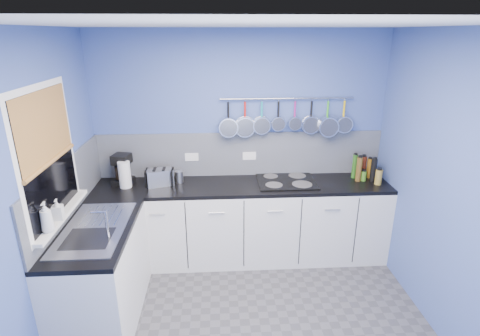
{
  "coord_description": "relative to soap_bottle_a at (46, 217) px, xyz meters",
  "views": [
    {
      "loc": [
        -0.25,
        -2.57,
        2.46
      ],
      "look_at": [
        -0.05,
        0.75,
        1.25
      ],
      "focal_mm": 28.22,
      "sensor_mm": 36.0,
      "label": 1
    }
  ],
  "objects": [
    {
      "name": "floor",
      "position": [
        1.53,
        0.01,
        -1.18
      ],
      "size": [
        3.2,
        3.0,
        0.02
      ],
      "primitive_type": "cube",
      "color": "#47474C",
      "rests_on": "ground"
    },
    {
      "name": "ceiling",
      "position": [
        1.53,
        0.01,
        1.34
      ],
      "size": [
        3.2,
        3.0,
        0.02
      ],
      "primitive_type": "cube",
      "color": "white",
      "rests_on": "ground"
    },
    {
      "name": "wall_back",
      "position": [
        1.53,
        1.52,
        0.08
      ],
      "size": [
        3.2,
        0.02,
        2.5
      ],
      "primitive_type": "cube",
      "color": "#42589F",
      "rests_on": "ground"
    },
    {
      "name": "wall_left",
      "position": [
        -0.08,
        0.01,
        0.08
      ],
      "size": [
        0.02,
        3.0,
        2.5
      ],
      "primitive_type": "cube",
      "color": "#42589F",
      "rests_on": "ground"
    },
    {
      "name": "wall_right",
      "position": [
        3.14,
        0.01,
        0.08
      ],
      "size": [
        0.02,
        3.0,
        2.5
      ],
      "primitive_type": "cube",
      "color": "#42589F",
      "rests_on": "ground"
    },
    {
      "name": "backsplash_back",
      "position": [
        1.53,
        1.49,
        -0.02
      ],
      "size": [
        3.2,
        0.02,
        0.5
      ],
      "primitive_type": "cube",
      "color": "gray",
      "rests_on": "wall_back"
    },
    {
      "name": "backsplash_left",
      "position": [
        -0.06,
        0.61,
        -0.02
      ],
      "size": [
        0.02,
        1.8,
        0.5
      ],
      "primitive_type": "cube",
      "color": "gray",
      "rests_on": "wall_left"
    },
    {
      "name": "cabinet_run_back",
      "position": [
        1.53,
        1.21,
        -0.74
      ],
      "size": [
        3.2,
        0.6,
        0.86
      ],
      "primitive_type": "cube",
      "color": "silver",
      "rests_on": "ground"
    },
    {
      "name": "worktop_back",
      "position": [
        1.53,
        1.21,
        -0.29
      ],
      "size": [
        3.2,
        0.6,
        0.04
      ],
      "primitive_type": "cube",
      "color": "black",
      "rests_on": "cabinet_run_back"
    },
    {
      "name": "cabinet_run_left",
      "position": [
        0.23,
        0.31,
        -0.74
      ],
      "size": [
        0.6,
        1.2,
        0.86
      ],
      "primitive_type": "cube",
      "color": "silver",
      "rests_on": "ground"
    },
    {
      "name": "worktop_left",
      "position": [
        0.23,
        0.31,
        -0.29
      ],
      "size": [
        0.6,
        1.2,
        0.04
      ],
      "primitive_type": "cube",
      "color": "black",
      "rests_on": "cabinet_run_left"
    },
    {
      "name": "window_frame",
      "position": [
        -0.05,
        0.31,
        0.38
      ],
      "size": [
        0.01,
        1.0,
        1.1
      ],
      "primitive_type": "cube",
      "color": "white",
      "rests_on": "wall_left"
    },
    {
      "name": "window_glass",
      "position": [
        -0.04,
        0.31,
        0.38
      ],
      "size": [
        0.01,
        0.9,
        1.0
      ],
      "primitive_type": "cube",
      "color": "black",
      "rests_on": "wall_left"
    },
    {
      "name": "bamboo_blind",
      "position": [
        -0.03,
        0.31,
        0.61
      ],
      "size": [
        0.01,
        0.9,
        0.55
      ],
      "primitive_type": "cube",
      "color": "#C67B45",
      "rests_on": "wall_left"
    },
    {
      "name": "window_sill",
      "position": [
        -0.02,
        0.31,
        -0.13
      ],
      "size": [
        0.1,
        0.98,
        0.03
      ],
      "primitive_type": "cube",
      "color": "white",
      "rests_on": "wall_left"
    },
    {
      "name": "sink_unit",
      "position": [
        0.23,
        0.31,
        -0.27
      ],
      "size": [
        0.5,
        0.95,
        0.01
      ],
      "primitive_type": "cube",
      "color": "silver",
      "rests_on": "worktop_left"
    },
    {
      "name": "mixer_tap",
      "position": [
        0.39,
        0.13,
        -0.14
      ],
      "size": [
        0.12,
        0.08,
        0.26
      ],
      "primitive_type": null,
      "color": "silver",
      "rests_on": "worktop_left"
    },
    {
      "name": "socket_left",
      "position": [
        0.98,
        1.48,
        -0.04
      ],
      "size": [
        0.15,
        0.01,
        0.09
      ],
      "primitive_type": "cube",
      "color": "white",
      "rests_on": "backsplash_back"
    },
    {
      "name": "socket_right",
      "position": [
        1.63,
        1.48,
        -0.04
      ],
      "size": [
        0.15,
        0.01,
        0.09
      ],
      "primitive_type": "cube",
      "color": "white",
      "rests_on": "backsplash_back"
    },
    {
      "name": "pot_rail",
      "position": [
        2.03,
        1.46,
        0.61
      ],
      "size": [
        1.45,
        0.02,
        0.02
      ],
      "primitive_type": "cylinder",
      "rotation": [
        0.0,
        1.57,
        0.0
      ],
      "color": "silver",
      "rests_on": "wall_back"
    },
    {
      "name": "soap_bottle_a",
      "position": [
        0.0,
        0.0,
        0.0
      ],
      "size": [
        0.1,
        0.1,
        0.24
      ],
      "primitive_type": "imported",
      "rotation": [
        0.0,
        0.0,
        0.07
      ],
      "color": "white",
      "rests_on": "window_sill"
    },
    {
      "name": "soap_bottle_b",
      "position": [
        0.0,
        0.2,
        -0.03
      ],
      "size": [
        0.09,
        0.09,
        0.17
      ],
      "primitive_type": "imported",
      "rotation": [
        0.0,
        0.0,
        0.12
      ],
      "color": "white",
      "rests_on": "window_sill"
    },
    {
      "name": "paper_towel",
      "position": [
        0.29,
        1.2,
        -0.13
      ],
      "size": [
        0.16,
        0.16,
        0.28
      ],
      "primitive_type": "cylinder",
      "rotation": [
        0.0,
        0.0,
        0.32
      ],
      "color": "white",
      "rests_on": "worktop_back"
    },
    {
      "name": "coffee_maker",
      "position": [
        0.24,
        1.29,
        -0.11
      ],
      "size": [
        0.23,
        0.24,
        0.33
      ],
      "primitive_type": null,
      "rotation": [
        0.0,
        0.0,
        -0.25
      ],
      "color": "black",
      "rests_on": "worktop_back"
    },
    {
      "name": "toaster",
      "position": [
        0.65,
        1.24,
        -0.18
      ],
      "size": [
        0.31,
        0.23,
        0.18
      ],
      "primitive_type": "cube",
      "rotation": [
        0.0,
        0.0,
        0.3
      ],
      "color": "silver",
      "rests_on": "worktop_back"
    },
    {
      "name": "canister",
      "position": [
        0.85,
        1.3,
        -0.21
      ],
      "size": [
        0.11,
        0.11,
        0.13
      ],
      "primitive_type": "cylinder",
      "rotation": [
        0.0,
        0.0,
        -0.23
      ],
      "color": "silver",
      "rests_on": "worktop_back"
    },
    {
      "name": "hob",
      "position": [
        2.02,
        1.26,
        -0.26
      ],
      "size": [
        0.63,
        0.55,
        0.01
      ],
      "primitive_type": "cube",
      "color": "black",
      "rests_on": "worktop_back"
    },
    {
      "name": "pan_0",
      "position": [
        1.4,
        1.45,
        0.41
      ],
      "size": [
        0.21,
        0.1,
        0.4
      ],
      "primitive_type": null,
      "color": "silver",
      "rests_on": "pot_rail"
    },
    {
      "name": "pan_1",
      "position": [
        1.58,
        1.45,
        0.4
      ],
      "size": [
        0.22,
        0.07,
        0.41
      ],
      "primitive_type": null,
      "color": "silver",
      "rests_on": "pot_rail"
    },
    {
      "name": "pan_2",
      "position": [
        1.76,
        1.45,
        0.42
      ],
      "size": [
        0.19,
        0.07,
        0.38
      ],
      "primitive_type": null,
      "color": "silver",
      "rests_on": "pot_rail"
    },
    {
      "name": "pan_3",
      "position": [
        1.94,
        1.45,
        0.44
      ],
      "size": [
        0.16,
        0.07,
        0.35
      ],
      "primitive_type": null,
      "color": "silver",
      "rests_on": "pot_rail"
    },
    {
      "name": "pan_4",
      "position": [
        2.12,
        1.45,
        0.44
      ],
      "size": [
        0.15,
        0.08,
        0.34
      ],
      "primitive_type": null,
      "color": "silver",
      "rests_on": "pot_rail"
    },
    {
      "name": "pan_5",
      "position": [
        2.3,
        1.45,
        0.42
      ],
      "size": [
        0.2,
        0.06,
        0.39
      ],
      "primitive_type": null,
      "color": "silver",
      "rests_on": "pot_rail"
    },
    {
      "name": "pan_6",
      "position": [
        2.48,
        1.45,
        0.41
      ],
      "size": [
        0.22,
        0.13,
        0.41
      ],
      "primitive_type": null,
      "color": "silver",
      "rests_on": "pot_rail"
    },
    {
      "name": "pan_7",
      "position": [
        2.67,
        1.45,
        0.42
      ],
      "size": [
        0.19,
        0.09,
        0.38
      ],
      "primitive_type": null,
      "color": "silver",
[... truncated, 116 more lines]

